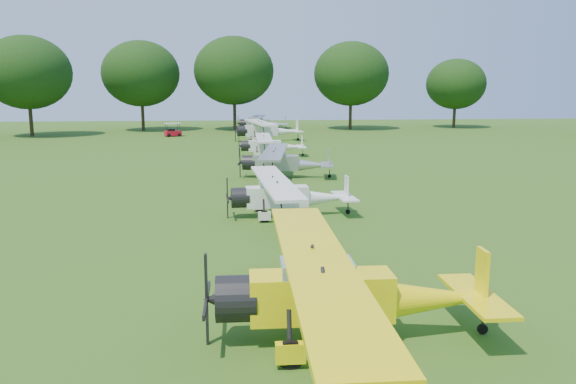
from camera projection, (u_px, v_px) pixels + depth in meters
name	position (u px, v px, depth m)	size (l,w,h in m)	color
ground	(291.00, 228.00, 23.78)	(160.00, 160.00, 0.00)	#245A16
tree_belt	(378.00, 34.00, 22.81)	(137.36, 130.27, 14.52)	black
aircraft_2	(343.00, 288.00, 13.06)	(6.94, 11.03, 2.18)	#FFE80A
aircraft_3	(286.00, 193.00, 25.82)	(5.96, 9.50, 1.87)	white
aircraft_4	(283.00, 160.00, 36.93)	(6.30, 9.99, 1.96)	#B5B6BA
aircraft_5	(270.00, 144.00, 48.50)	(5.83, 9.26, 1.83)	white
aircraft_6	(266.00, 129.00, 62.23)	(7.54, 11.97, 2.35)	white
aircraft_7	(261.00, 122.00, 75.95)	(6.95, 11.03, 2.16)	#B5B6BA
golf_cart	(172.00, 132.00, 68.26)	(2.17, 1.76, 1.62)	red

